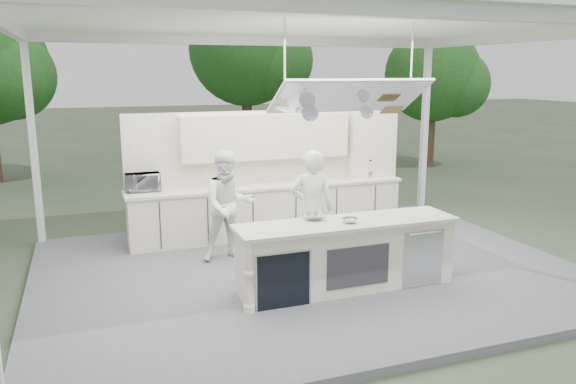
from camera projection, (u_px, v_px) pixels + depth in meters
name	position (u px, v px, depth m)	size (l,w,h in m)	color
ground	(308.00, 275.00, 8.60)	(90.00, 90.00, 0.00)	#455339
stage_deck	(308.00, 272.00, 8.59)	(8.00, 6.00, 0.12)	#59595E
tent	(311.00, 24.00, 7.81)	(8.20, 6.20, 3.86)	white
demo_island	(345.00, 255.00, 7.70)	(3.10, 0.79, 0.95)	white
back_counter	(269.00, 210.00, 10.22)	(5.08, 0.72, 0.95)	white
back_wall_unit	(288.00, 154.00, 10.36)	(5.05, 0.48, 2.25)	white
tree_cluster	(181.00, 64.00, 16.83)	(19.55, 9.40, 5.85)	brown
head_chef	(312.00, 209.00, 8.49)	(0.66, 0.43, 1.81)	white
sous_chef	(229.00, 206.00, 8.81)	(0.85, 0.66, 1.76)	white
toaster_oven	(142.00, 182.00, 9.52)	(0.57, 0.39, 0.32)	#B8BBBF
bowl_large	(314.00, 217.00, 7.71)	(0.31, 0.31, 0.08)	silver
bowl_small	(350.00, 220.00, 7.54)	(0.21, 0.21, 0.06)	#B3B5BA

